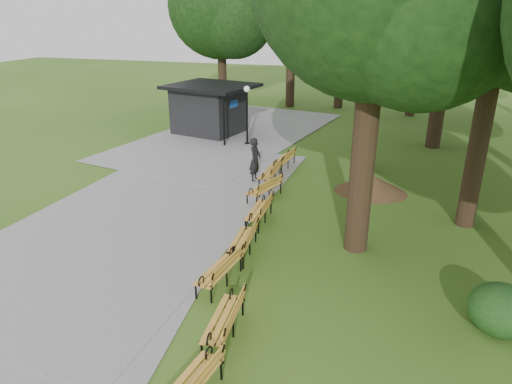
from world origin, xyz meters
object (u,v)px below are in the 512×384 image
(dirt_mound, at_px, (371,184))
(bench_7, at_px, (284,160))
(bench_1, at_px, (223,319))
(person, at_px, (255,160))
(kiosk, at_px, (209,109))
(bench_2, at_px, (219,270))
(bench_5, at_px, (264,188))
(bench_6, at_px, (270,172))
(bench_3, at_px, (242,241))
(lamp_post, at_px, (247,103))
(bench_4, at_px, (259,210))

(dirt_mound, distance_m, bench_7, 4.40)
(bench_1, bearing_deg, person, -170.64)
(person, height_order, kiosk, kiosk)
(bench_7, bearing_deg, kiosk, -124.95)
(bench_2, height_order, bench_5, same)
(bench_2, height_order, bench_6, same)
(bench_1, bearing_deg, bench_3, -171.59)
(bench_1, bearing_deg, lamp_post, -167.64)
(lamp_post, bearing_deg, bench_5, -66.60)
(bench_2, distance_m, bench_7, 9.82)
(bench_1, relative_size, bench_7, 1.00)
(bench_4, height_order, bench_5, same)
(lamp_post, relative_size, bench_2, 1.65)
(person, relative_size, lamp_post, 0.60)
(kiosk, xyz_separation_m, bench_3, (6.65, -13.24, -0.99))
(dirt_mound, relative_size, bench_1, 1.26)
(bench_5, relative_size, bench_7, 1.00)
(bench_1, distance_m, bench_5, 8.09)
(bench_3, relative_size, bench_5, 1.00)
(kiosk, bearing_deg, bench_2, -53.78)
(bench_1, height_order, bench_5, same)
(bench_1, bearing_deg, kiosk, -160.41)
(bench_7, bearing_deg, bench_4, 12.60)
(bench_5, bearing_deg, lamp_post, -139.09)
(lamp_post, bearing_deg, bench_6, -62.31)
(bench_3, bearing_deg, kiosk, -158.35)
(bench_3, xyz_separation_m, bench_4, (-0.19, 2.26, 0.00))
(kiosk, xyz_separation_m, bench_2, (6.60, -14.96, -0.99))
(dirt_mound, height_order, bench_6, bench_6)
(person, xyz_separation_m, kiosk, (-5.08, 7.07, 0.50))
(kiosk, bearing_deg, bench_7, -29.13)
(bench_6, bearing_deg, bench_5, 9.82)
(bench_3, distance_m, bench_4, 2.27)
(lamp_post, height_order, bench_4, lamp_post)
(bench_5, bearing_deg, bench_4, 28.85)
(bench_1, xyz_separation_m, bench_6, (-1.73, 9.79, 0.00))
(dirt_mound, height_order, bench_2, bench_2)
(dirt_mound, distance_m, bench_4, 5.29)
(bench_7, bearing_deg, lamp_post, -133.10)
(bench_1, relative_size, bench_6, 1.00)
(person, xyz_separation_m, lamp_post, (-2.13, 5.30, 1.32))
(dirt_mound, relative_size, bench_2, 1.26)
(bench_3, bearing_deg, bench_7, -179.32)
(lamp_post, xyz_separation_m, bench_1, (4.51, -15.10, -1.81))
(bench_5, bearing_deg, bench_7, -159.50)
(person, height_order, bench_2, person)
(bench_6, bearing_deg, dirt_mound, 92.22)
(bench_5, bearing_deg, person, -135.04)
(bench_1, relative_size, bench_3, 1.00)
(bench_1, distance_m, bench_2, 2.08)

